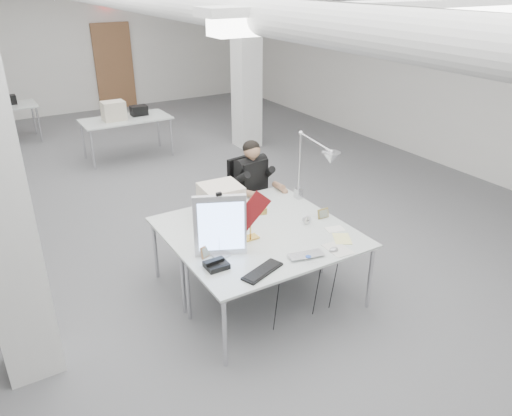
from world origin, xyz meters
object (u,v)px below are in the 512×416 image
Objects in this scene: laptop at (308,258)px; desk_phone at (216,265)px; desk_main at (281,250)px; seated_person at (252,175)px; office_chair at (250,204)px; monitor at (220,226)px; beige_monitor at (221,202)px; architect_lamp at (313,169)px; bankers_lamp at (250,223)px.

laptop is 0.86m from desk_phone.
seated_person is at bearing 69.50° from desk_main.
desk_main is 5.26× the size of laptop.
monitor is (-1.12, -1.36, 0.58)m from office_chair.
architect_lamp reaches higher than beige_monitor.
office_chair reaches higher than laptop.
laptop is at bearing -112.37° from office_chair.
desk_phone is at bearing -138.56° from seated_person.
monitor is 0.44m from bankers_lamp.
architect_lamp is (1.04, -0.23, 0.25)m from beige_monitor.
beige_monitor reaches higher than office_chair.
office_chair is 1.50m from bankers_lamp.
office_chair is at bearing 51.25° from desk_phone.
seated_person is at bearing 87.74° from laptop.
desk_main is 0.42m from bankers_lamp.
desk_phone is (-0.80, 0.32, 0.01)m from laptop.
laptop is 1.28m from architect_lamp.
monitor is 0.37m from desk_phone.
bankers_lamp reaches higher than laptop.
monitor is 1.78× the size of laptop.
desk_phone is (-0.69, 0.03, 0.04)m from desk_main.
desk_phone is 0.23× the size of architect_lamp.
laptop is 0.82× the size of beige_monitor.
seated_person is 0.97× the size of architect_lamp.
seated_person is 1.97m from desk_phone.
seated_person is 1.41× the size of monitor.
beige_monitor is (-0.30, 1.18, 0.18)m from laptop.
desk_main is 8.96× the size of desk_phone.
monitor reaches higher than seated_person.
office_chair is 1.11× the size of seated_person.
desk_phone is 1.01m from beige_monitor.
office_chair is 0.43m from seated_person.
desk_phone is (-0.54, -0.32, -0.15)m from bankers_lamp.
laptop is (-0.46, -1.87, 0.29)m from office_chair.
architect_lamp reaches higher than seated_person.
seated_person is 0.96m from architect_lamp.
beige_monitor is at bearing -148.52° from seated_person.
beige_monitor is (0.50, 0.86, 0.17)m from desk_phone.
desk_main is 0.69m from desk_phone.
architect_lamp reaches higher than monitor.
beige_monitor is (-0.76, -0.69, 0.48)m from office_chair.
beige_monitor is at bearing 102.01° from desk_main.
seated_person reaches higher than laptop.
bankers_lamp is at bearing -129.74° from seated_person.
beige_monitor is at bearing 60.26° from desk_phone.
bankers_lamp is 0.82× the size of beige_monitor.
desk_main is at bearing -53.47° from bankers_lamp.
bankers_lamp reaches higher than desk_main.
bankers_lamp is (-0.72, -1.19, 0.03)m from seated_person.
seated_person reaches higher than beige_monitor.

